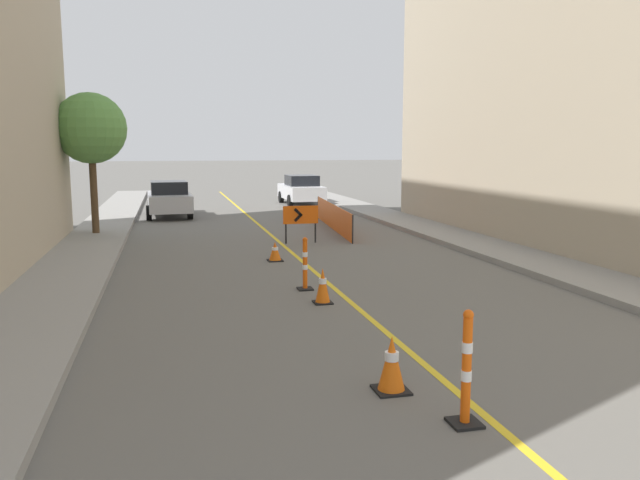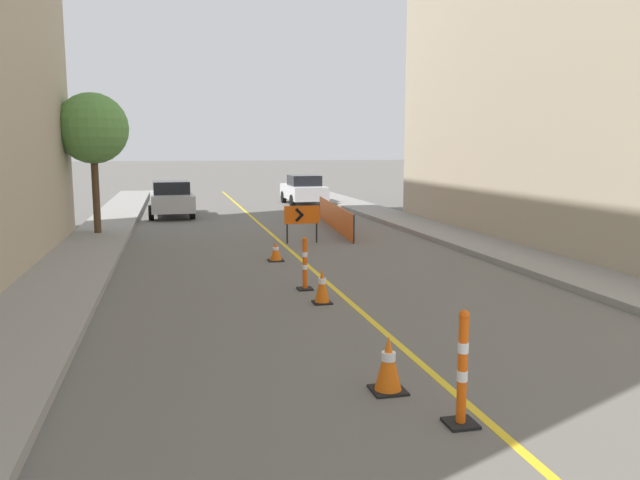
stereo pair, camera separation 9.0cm
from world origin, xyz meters
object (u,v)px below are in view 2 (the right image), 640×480
at_px(traffic_cone_second, 388,364).
at_px(traffic_cone_third, 322,286).
at_px(parked_car_curb_mid, 304,190).
at_px(traffic_cone_fourth, 276,251).
at_px(arrow_barricade_primary, 302,216).
at_px(delineator_post_rear, 305,267).
at_px(delineator_post_front, 462,375).
at_px(parked_car_curb_near, 171,199).
at_px(street_tree_left_near, 93,129).

height_order(traffic_cone_second, traffic_cone_third, traffic_cone_second).
xyz_separation_m(traffic_cone_second, traffic_cone_third, (0.24, 4.59, -0.01)).
bearing_deg(parked_car_curb_mid, traffic_cone_fourth, -104.79).
distance_m(traffic_cone_fourth, arrow_barricade_primary, 3.31).
relative_size(traffic_cone_fourth, delineator_post_rear, 0.46).
relative_size(traffic_cone_third, delineator_post_front, 0.54).
xyz_separation_m(traffic_cone_second, parked_car_curb_mid, (4.29, 25.80, 0.44)).
xyz_separation_m(delineator_post_front, arrow_barricade_primary, (0.97, 13.48, 0.29)).
distance_m(parked_car_curb_near, street_tree_left_near, 7.13).
xyz_separation_m(parked_car_curb_near, parked_car_curb_mid, (6.94, 4.43, 0.00)).
bearing_deg(traffic_cone_third, delineator_post_rear, 93.84).
bearing_deg(parked_car_curb_near, delineator_post_rear, -82.17).
bearing_deg(traffic_cone_fourth, traffic_cone_third, -88.30).
relative_size(delineator_post_rear, street_tree_left_near, 0.24).
relative_size(delineator_post_rear, arrow_barricade_primary, 0.95).
xyz_separation_m(delineator_post_front, parked_car_curb_near, (-3.12, 22.47, 0.22)).
bearing_deg(arrow_barricade_primary, parked_car_curb_mid, 78.73).
distance_m(delineator_post_rear, parked_car_curb_mid, 20.39).
xyz_separation_m(parked_car_curb_mid, street_tree_left_near, (-9.43, -10.47, 2.88)).
xyz_separation_m(traffic_cone_third, delineator_post_rear, (-0.08, 1.25, 0.14)).
height_order(arrow_barricade_primary, parked_car_curb_mid, parked_car_curb_mid).
xyz_separation_m(traffic_cone_third, delineator_post_front, (0.23, -5.69, 0.23)).
bearing_deg(traffic_cone_fourth, traffic_cone_second, -90.58).
height_order(traffic_cone_fourth, parked_car_curb_near, parked_car_curb_near).
distance_m(delineator_post_front, street_tree_left_near, 17.64).
xyz_separation_m(arrow_barricade_primary, parked_car_curb_near, (-4.09, 8.99, -0.07)).
relative_size(traffic_cone_fourth, parked_car_curb_near, 0.12).
bearing_deg(delineator_post_rear, street_tree_left_near, 119.13).
distance_m(parked_car_curb_near, parked_car_curb_mid, 8.24).
xyz_separation_m(traffic_cone_fourth, parked_car_curb_mid, (4.19, 16.39, 0.54)).
height_order(traffic_cone_second, delineator_post_front, delineator_post_front).
distance_m(delineator_post_rear, parked_car_curb_near, 15.79).
relative_size(traffic_cone_second, street_tree_left_near, 0.15).
height_order(delineator_post_front, parked_car_curb_near, parked_car_curb_near).
xyz_separation_m(traffic_cone_fourth, street_tree_left_near, (-5.23, 5.92, 3.42)).
height_order(traffic_cone_third, parked_car_curb_near, parked_car_curb_near).
distance_m(delineator_post_front, arrow_barricade_primary, 13.51).
distance_m(traffic_cone_fourth, parked_car_curb_mid, 16.93).
distance_m(delineator_post_rear, arrow_barricade_primary, 6.67).
bearing_deg(parked_car_curb_near, street_tree_left_near, -114.79).
bearing_deg(arrow_barricade_primary, street_tree_left_near, 156.50).
bearing_deg(traffic_cone_second, arrow_barricade_primary, 83.39).
distance_m(delineator_post_front, parked_car_curb_mid, 27.17).
bearing_deg(arrow_barricade_primary, parked_car_curb_near, 115.17).
height_order(traffic_cone_fourth, delineator_post_rear, delineator_post_rear).
bearing_deg(delineator_post_rear, traffic_cone_third, -86.16).
bearing_deg(arrow_barricade_primary, delineator_post_rear, -100.33).
bearing_deg(parked_car_curb_near, parked_car_curb_mid, 30.13).
bearing_deg(delineator_post_front, arrow_barricade_primary, 85.89).
distance_m(traffic_cone_second, parked_car_curb_near, 21.54).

